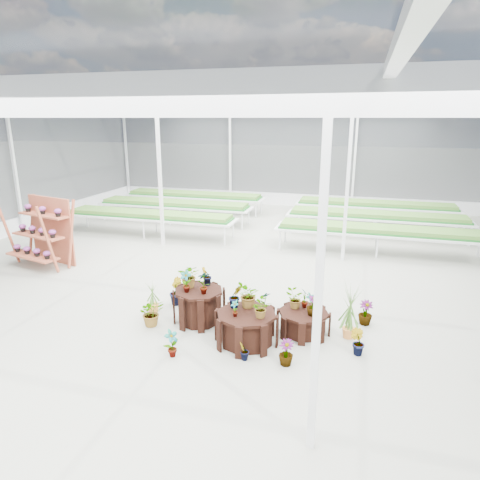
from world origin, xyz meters
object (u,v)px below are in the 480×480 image
(plinth_tall, at_px, (199,306))
(plinth_mid, at_px, (246,328))
(shelf_rack, at_px, (39,233))
(plinth_low, at_px, (303,322))

(plinth_tall, distance_m, plinth_mid, 1.34)
(plinth_mid, bearing_deg, plinth_tall, 153.43)
(plinth_mid, distance_m, shelf_rack, 7.46)
(plinth_mid, bearing_deg, shelf_rack, 158.82)
(plinth_low, relative_size, shelf_rack, 0.52)
(plinth_tall, height_order, plinth_mid, plinth_tall)
(plinth_low, xyz_separation_m, shelf_rack, (-7.93, 1.98, 0.76))
(plinth_low, bearing_deg, plinth_tall, -177.40)
(plinth_low, height_order, shelf_rack, shelf_rack)
(plinth_tall, relative_size, plinth_low, 1.02)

